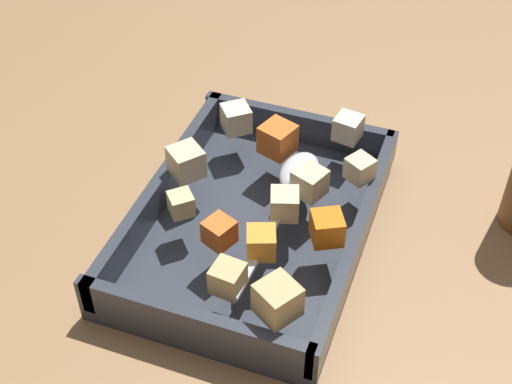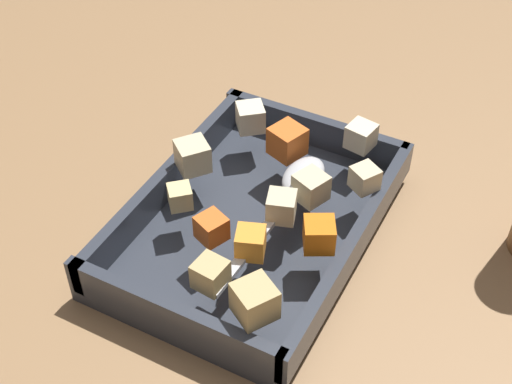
{
  "view_description": "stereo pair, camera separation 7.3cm",
  "coord_description": "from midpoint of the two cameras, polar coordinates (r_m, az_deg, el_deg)",
  "views": [
    {
      "loc": [
        -0.49,
        -0.19,
        0.56
      ],
      "look_at": [
        0.01,
        -0.0,
        0.06
      ],
      "focal_mm": 51.25,
      "sensor_mm": 36.0,
      "label": 1
    },
    {
      "loc": [
        -0.46,
        -0.25,
        0.56
      ],
      "look_at": [
        0.01,
        -0.0,
        0.06
      ],
      "focal_mm": 51.25,
      "sensor_mm": 36.0,
      "label": 2
    }
  ],
  "objects": [
    {
      "name": "potato_chunk_near_spoon",
      "position": [
        0.62,
        -1.66,
        -8.6
      ],
      "size": [
        0.05,
        0.05,
        0.03
      ],
      "primitive_type": "cube",
      "rotation": [
        0.0,
        0.0,
        5.73
      ],
      "color": "tan",
      "rests_on": "baking_dish"
    },
    {
      "name": "ground_plane",
      "position": [
        0.77,
        -3.3,
        -4.01
      ],
      "size": [
        4.0,
        4.0,
        0.0
      ],
      "primitive_type": "plane",
      "color": "#936D47"
    },
    {
      "name": "potato_chunk_far_right",
      "position": [
        0.73,
        1.39,
        0.64
      ],
      "size": [
        0.04,
        0.04,
        0.03
      ],
      "primitive_type": "cube",
      "rotation": [
        0.0,
        0.0,
        4.33
      ],
      "color": "beige",
      "rests_on": "baking_dish"
    },
    {
      "name": "potato_chunk_center",
      "position": [
        0.8,
        4.63,
        4.91
      ],
      "size": [
        0.03,
        0.03,
        0.03
      ],
      "primitive_type": "cube",
      "rotation": [
        0.0,
        0.0,
        2.97
      ],
      "color": "beige",
      "rests_on": "baking_dish"
    },
    {
      "name": "serving_spoon",
      "position": [
        0.74,
        0.25,
        0.78
      ],
      "size": [
        0.2,
        0.04,
        0.02
      ],
      "rotation": [
        0.0,
        0.0,
        3.1
      ],
      "color": "silver",
      "rests_on": "baking_dish"
    },
    {
      "name": "potato_chunk_corner_ne",
      "position": [
        0.76,
        -8.21,
        2.22
      ],
      "size": [
        0.04,
        0.04,
        0.03
      ],
      "primitive_type": "cube",
      "rotation": [
        0.0,
        0.0,
        4.04
      ],
      "color": "beige",
      "rests_on": "baking_dish"
    },
    {
      "name": "carrot_chunk_back_center",
      "position": [
        0.67,
        -2.69,
        -4.13
      ],
      "size": [
        0.03,
        0.03,
        0.03
      ],
      "primitive_type": "cube",
      "rotation": [
        0.0,
        0.0,
        5.07
      ],
      "color": "orange",
      "rests_on": "baking_dish"
    },
    {
      "name": "carrot_chunk_corner_sw",
      "position": [
        0.78,
        -0.9,
        4.04
      ],
      "size": [
        0.04,
        0.04,
        0.03
      ],
      "primitive_type": "cube",
      "rotation": [
        0.0,
        0.0,
        5.94
      ],
      "color": "orange",
      "rests_on": "baking_dish"
    },
    {
      "name": "potato_chunk_heap_top",
      "position": [
        0.81,
        -4.13,
        5.65
      ],
      "size": [
        0.04,
        0.04,
        0.03
      ],
      "primitive_type": "cube",
      "rotation": [
        0.0,
        0.0,
        5.4
      ],
      "color": "beige",
      "rests_on": "baking_dish"
    },
    {
      "name": "potato_chunk_corner_se",
      "position": [
        0.72,
        -8.76,
        -1.05
      ],
      "size": [
        0.03,
        0.03,
        0.02
      ],
      "primitive_type": "cube",
      "rotation": [
        0.0,
        0.0,
        0.73
      ],
      "color": "#E0CC89",
      "rests_on": "baking_dish"
    },
    {
      "name": "carrot_chunk_rim_edge",
      "position": [
        0.69,
        -5.92,
        -3.28
      ],
      "size": [
        0.03,
        0.03,
        0.03
      ],
      "primitive_type": "cube",
      "rotation": [
        0.0,
        0.0,
        5.89
      ],
      "color": "orange",
      "rests_on": "baking_dish"
    },
    {
      "name": "potato_chunk_under_handle",
      "position": [
        0.71,
        -0.79,
        -1.28
      ],
      "size": [
        0.03,
        0.03,
        0.03
      ],
      "primitive_type": "cube",
      "rotation": [
        0.0,
        0.0,
        1.89
      ],
      "color": "beige",
      "rests_on": "baking_dish"
    },
    {
      "name": "carrot_chunk_near_right",
      "position": [
        0.68,
        2.56,
        -2.97
      ],
      "size": [
        0.04,
        0.04,
        0.03
      ],
      "primitive_type": "cube",
      "rotation": [
        0.0,
        0.0,
        2.06
      ],
      "color": "orange",
      "rests_on": "baking_dish"
    },
    {
      "name": "potato_chunk_heap_side",
      "position": [
        0.65,
        -5.47,
        -6.88
      ],
      "size": [
        0.03,
        0.03,
        0.03
      ],
      "primitive_type": "cube",
      "rotation": [
        0.0,
        0.0,
        4.61
      ],
      "color": "tan",
      "rests_on": "baking_dish"
    },
    {
      "name": "potato_chunk_near_left",
      "position": [
        0.75,
        5.39,
        1.71
      ],
      "size": [
        0.03,
        0.03,
        0.02
      ],
      "primitive_type": "cube",
      "rotation": [
        0.0,
        0.0,
        5.74
      ],
      "color": "beige",
      "rests_on": "baking_dish"
    },
    {
      "name": "baking_dish",
      "position": [
        0.76,
        -2.74,
        -2.73
      ],
      "size": [
        0.32,
        0.23,
        0.05
      ],
      "color": "#333842",
      "rests_on": "ground_plane"
    }
  ]
}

